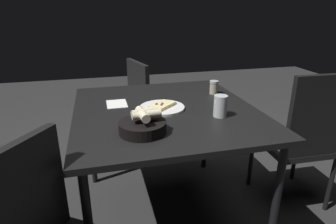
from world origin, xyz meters
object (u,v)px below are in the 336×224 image
(dining_table, at_px, (165,118))
(bread_basket, at_px, (143,125))
(pepper_shaker, at_px, (214,88))
(chair_far, at_px, (304,135))
(chair_spare, at_px, (126,105))
(pizza_plate, at_px, (162,107))
(beer_glass, at_px, (220,107))

(dining_table, bearing_deg, bread_basket, 148.56)
(pepper_shaker, bearing_deg, chair_far, -123.13)
(pepper_shaker, bearing_deg, chair_spare, 37.86)
(pepper_shaker, bearing_deg, pizza_plate, 116.31)
(chair_spare, bearing_deg, bread_basket, 178.17)
(dining_table, xyz_separation_m, chair_far, (-0.12, -0.89, -0.16))
(chair_spare, bearing_deg, chair_far, -134.35)
(pizza_plate, height_order, pepper_shaker, pepper_shaker)
(dining_table, relative_size, pizza_plate, 4.24)
(dining_table, distance_m, chair_far, 0.91)
(bread_basket, bearing_deg, dining_table, -31.44)
(bread_basket, relative_size, chair_spare, 0.26)
(dining_table, height_order, beer_glass, beer_glass)
(pepper_shaker, bearing_deg, bread_basket, 131.38)
(dining_table, relative_size, bread_basket, 4.92)
(beer_glass, height_order, pepper_shaker, beer_glass)
(chair_far, bearing_deg, pizza_plate, 82.05)
(dining_table, bearing_deg, beer_glass, -126.18)
(bread_basket, distance_m, pepper_shaker, 0.76)
(pizza_plate, relative_size, chair_far, 0.27)
(bread_basket, height_order, chair_far, chair_far)
(chair_spare, bearing_deg, beer_glass, -159.53)
(bread_basket, height_order, beer_glass, bread_basket)
(pizza_plate, distance_m, pepper_shaker, 0.45)
(beer_glass, distance_m, chair_far, 0.69)
(pizza_plate, xyz_separation_m, chair_far, (-0.13, -0.91, -0.23))
(pizza_plate, height_order, chair_spare, chair_spare)
(dining_table, relative_size, pepper_shaker, 12.34)
(chair_far, bearing_deg, beer_glass, 96.04)
(beer_glass, bearing_deg, chair_spare, 20.47)
(beer_glass, xyz_separation_m, pepper_shaker, (0.39, -0.13, -0.01))
(pepper_shaker, distance_m, chair_spare, 0.92)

